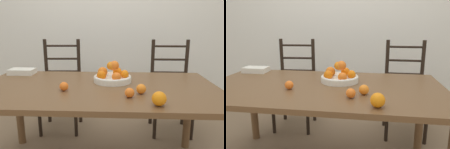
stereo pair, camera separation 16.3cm
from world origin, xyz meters
The scene contains 10 objects.
wall_back centered at (0.00, 1.51, 1.30)m, with size 8.00×0.06×2.60m.
dining_table centered at (0.00, 0.00, 0.64)m, with size 1.79×0.97×0.73m.
fruit_bowl centered at (0.11, 0.13, 0.77)m, with size 0.30×0.30×0.17m.
orange_loose_0 centered at (-0.21, -0.13, 0.76)m, with size 0.06×0.06×0.06m.
orange_loose_1 centered at (0.40, -0.38, 0.77)m, with size 0.08×0.08×0.08m.
orange_loose_2 centered at (0.32, -0.17, 0.76)m, with size 0.07×0.07×0.07m.
orange_loose_3 centered at (0.24, -0.25, 0.76)m, with size 0.06×0.06×0.06m.
chair_left centered at (-0.50, 0.78, 0.48)m, with size 0.44×0.42×1.01m.
chair_right centered at (0.72, 0.78, 0.48)m, with size 0.42×0.40×1.01m.
book_stack centered at (-0.72, 0.36, 0.75)m, with size 0.22×0.14×0.05m.
Camera 2 is at (0.36, -1.54, 1.17)m, focal length 35.00 mm.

